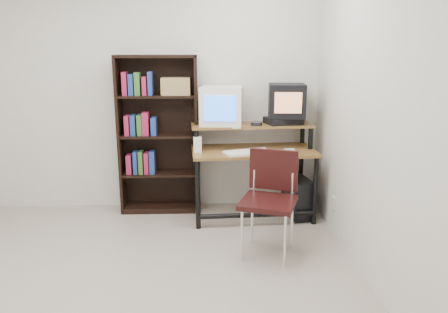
{
  "coord_description": "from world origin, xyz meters",
  "views": [
    {
      "loc": [
        0.76,
        -2.79,
        1.76
      ],
      "look_at": [
        0.92,
        1.1,
        0.79
      ],
      "focal_mm": 35.0,
      "sensor_mm": 36.0,
      "label": 1
    }
  ],
  "objects_px": {
    "school_chair": "(270,191)",
    "crt_tv": "(287,101)",
    "pc_tower": "(297,197)",
    "computer_desk": "(253,153)",
    "crt_monitor": "(222,106)",
    "bookshelf": "(159,133)"
  },
  "relations": [
    {
      "from": "school_chair",
      "to": "crt_tv",
      "type": "bearing_deg",
      "value": 92.73
    },
    {
      "from": "pc_tower",
      "to": "school_chair",
      "type": "xyz_separation_m",
      "value": [
        -0.42,
        -0.84,
        0.35
      ]
    },
    {
      "from": "computer_desk",
      "to": "crt_monitor",
      "type": "relative_size",
      "value": 2.71
    },
    {
      "from": "crt_monitor",
      "to": "computer_desk",
      "type": "bearing_deg",
      "value": -13.95
    },
    {
      "from": "computer_desk",
      "to": "school_chair",
      "type": "xyz_separation_m",
      "value": [
        0.06,
        -0.85,
        -0.14
      ]
    },
    {
      "from": "computer_desk",
      "to": "pc_tower",
      "type": "relative_size",
      "value": 2.89
    },
    {
      "from": "pc_tower",
      "to": "school_chair",
      "type": "relative_size",
      "value": 0.5
    },
    {
      "from": "crt_tv",
      "to": "school_chair",
      "type": "height_order",
      "value": "crt_tv"
    },
    {
      "from": "bookshelf",
      "to": "crt_monitor",
      "type": "bearing_deg",
      "value": -8.82
    },
    {
      "from": "crt_tv",
      "to": "pc_tower",
      "type": "bearing_deg",
      "value": -42.3
    },
    {
      "from": "computer_desk",
      "to": "bookshelf",
      "type": "relative_size",
      "value": 0.77
    },
    {
      "from": "crt_monitor",
      "to": "school_chair",
      "type": "xyz_separation_m",
      "value": [
        0.38,
        -0.98,
        -0.62
      ]
    },
    {
      "from": "bookshelf",
      "to": "pc_tower",
      "type": "bearing_deg",
      "value": -9.44
    },
    {
      "from": "crt_tv",
      "to": "bookshelf",
      "type": "bearing_deg",
      "value": -179.18
    },
    {
      "from": "crt_monitor",
      "to": "crt_tv",
      "type": "relative_size",
      "value": 1.2
    },
    {
      "from": "crt_tv",
      "to": "pc_tower",
      "type": "distance_m",
      "value": 1.03
    },
    {
      "from": "computer_desk",
      "to": "crt_monitor",
      "type": "bearing_deg",
      "value": 155.54
    },
    {
      "from": "computer_desk",
      "to": "bookshelf",
      "type": "xyz_separation_m",
      "value": [
        -1.0,
        0.23,
        0.18
      ]
    },
    {
      "from": "computer_desk",
      "to": "pc_tower",
      "type": "height_order",
      "value": "computer_desk"
    },
    {
      "from": "crt_monitor",
      "to": "bookshelf",
      "type": "distance_m",
      "value": 0.75
    },
    {
      "from": "computer_desk",
      "to": "bookshelf",
      "type": "distance_m",
      "value": 1.04
    },
    {
      "from": "computer_desk",
      "to": "crt_monitor",
      "type": "distance_m",
      "value": 0.59
    }
  ]
}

